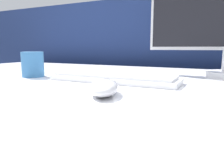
{
  "coord_description": "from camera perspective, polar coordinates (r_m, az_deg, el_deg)",
  "views": [
    {
      "loc": [
        0.3,
        -0.61,
        0.82
      ],
      "look_at": [
        0.07,
        -0.17,
        0.73
      ],
      "focal_mm": 35.0,
      "sensor_mm": 36.0,
      "label": 1
    }
  ],
  "objects": [
    {
      "name": "partition_panel",
      "position": [
        1.33,
        13.23,
        -2.11
      ],
      "size": [
        5.0,
        0.03,
        1.11
      ],
      "color": "navy",
      "rests_on": "ground_plane"
    },
    {
      "name": "mug",
      "position": [
        0.82,
        -20.0,
        4.86
      ],
      "size": [
        0.08,
        0.08,
        0.09
      ],
      "color": "teal",
      "rests_on": "desk"
    },
    {
      "name": "computer_mouse_near",
      "position": [
        0.47,
        -2.08,
        -0.89
      ],
      "size": [
        0.11,
        0.14,
        0.03
      ],
      "rotation": [
        0.0,
        0.0,
        0.4
      ],
      "color": "silver",
      "rests_on": "desk"
    },
    {
      "name": "keyboard",
      "position": [
        0.66,
        0.3,
        1.59
      ],
      "size": [
        0.4,
        0.11,
        0.02
      ],
      "rotation": [
        0.0,
        0.0,
        0.01
      ],
      "color": "white",
      "rests_on": "desk"
    }
  ]
}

